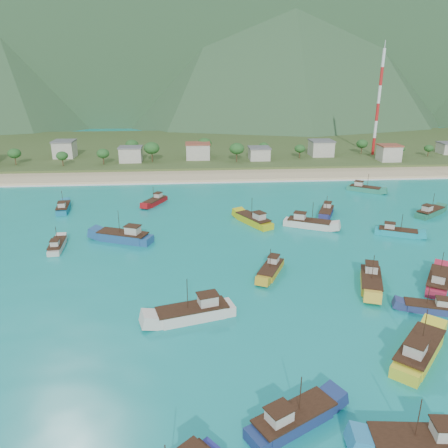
{
  "coord_description": "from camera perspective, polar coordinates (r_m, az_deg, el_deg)",
  "views": [
    {
      "loc": [
        -7.97,
        -76.27,
        36.43
      ],
      "look_at": [
        -0.69,
        18.0,
        3.0
      ],
      "focal_mm": 35.0,
      "sensor_mm": 36.0,
      "label": 1
    }
  ],
  "objects": [
    {
      "name": "boat_6",
      "position": [
        52.17,
        8.99,
        -23.94
      ],
      "size": [
        11.07,
        7.99,
        6.41
      ],
      "rotation": [
        0.0,
        0.0,
        5.21
      ],
      "color": "navy",
      "rests_on": "ground"
    },
    {
      "name": "surf_line",
      "position": [
        150.47,
        -1.25,
        5.46
      ],
      "size": [
        400.0,
        2.5,
        0.08
      ],
      "primitive_type": "cube",
      "color": "white",
      "rests_on": "ground"
    },
    {
      "name": "boat_12",
      "position": [
        65.93,
        24.09,
        -15.01
      ],
      "size": [
        11.25,
        11.69,
        7.4
      ],
      "rotation": [
        0.0,
        0.0,
        5.53
      ],
      "color": "gold",
      "rests_on": "ground"
    },
    {
      "name": "boat_5",
      "position": [
        83.61,
        6.14,
        -6.0
      ],
      "size": [
        6.76,
        9.86,
        5.67
      ],
      "rotation": [
        0.0,
        0.0,
        2.69
      ],
      "color": "gold",
      "rests_on": "ground"
    },
    {
      "name": "village",
      "position": [
        182.45,
        -0.45,
        9.4
      ],
      "size": [
        204.53,
        25.82,
        6.61
      ],
      "color": "beige",
      "rests_on": "ground"
    },
    {
      "name": "boat_8",
      "position": [
        109.5,
        21.65,
        -1.04
      ],
      "size": [
        9.85,
        6.58,
        5.64
      ],
      "rotation": [
        0.0,
        0.0,
        4.28
      ],
      "color": "#1295A6",
      "rests_on": "ground"
    },
    {
      "name": "boat_11",
      "position": [
        127.58,
        -20.25,
        1.96
      ],
      "size": [
        4.26,
        10.18,
        5.83
      ],
      "rotation": [
        0.0,
        0.0,
        0.14
      ],
      "color": "#136D90",
      "rests_on": "ground"
    },
    {
      "name": "boat_10",
      "position": [
        127.92,
        25.31,
        1.36
      ],
      "size": [
        10.47,
        8.73,
        6.28
      ],
      "rotation": [
        0.0,
        0.0,
        5.33
      ],
      "color": "#1D6A4E",
      "rests_on": "ground"
    },
    {
      "name": "land",
      "position": [
        219.47,
        -2.31,
        9.9
      ],
      "size": [
        400.0,
        110.0,
        2.4
      ],
      "primitive_type": "cube",
      "color": "#385123",
      "rests_on": "ground"
    },
    {
      "name": "boat_1",
      "position": [
        82.8,
        18.63,
        -7.11
      ],
      "size": [
        6.99,
        11.76,
        6.68
      ],
      "rotation": [
        0.0,
        0.0,
        2.79
      ],
      "color": "gold",
      "rests_on": "ground"
    },
    {
      "name": "boat_19",
      "position": [
        109.43,
        3.91,
        0.46
      ],
      "size": [
        8.65,
        12.0,
        6.95
      ],
      "rotation": [
        0.0,
        0.0,
        0.5
      ],
      "color": "gold",
      "rests_on": "ground"
    },
    {
      "name": "boat_22",
      "position": [
        87.28,
        26.22,
        -6.77
      ],
      "size": [
        9.09,
        11.16,
        6.65
      ],
      "rotation": [
        0.0,
        0.0,
        5.68
      ],
      "color": "#A81E37",
      "rests_on": "ground"
    },
    {
      "name": "ground",
      "position": [
        84.9,
        1.41,
        -5.94
      ],
      "size": [
        600.0,
        600.0,
        0.0
      ],
      "primitive_type": "plane",
      "color": "#0D7B8F",
      "rests_on": "ground"
    },
    {
      "name": "boat_16",
      "position": [
        69.06,
        -3.95,
        -11.51
      ],
      "size": [
        12.92,
        6.79,
        7.32
      ],
      "rotation": [
        0.0,
        0.0,
        1.84
      ],
      "color": "silver",
      "rests_on": "ground"
    },
    {
      "name": "boat_18",
      "position": [
        100.62,
        -12.93,
        -1.67
      ],
      "size": [
        13.32,
        8.33,
        7.58
      ],
      "rotation": [
        0.0,
        0.0,
        1.19
      ],
      "color": "#1F4D83",
      "rests_on": "ground"
    },
    {
      "name": "boat_3",
      "position": [
        78.18,
        25.4,
        -9.93
      ],
      "size": [
        9.03,
        5.3,
        5.12
      ],
      "rotation": [
        0.0,
        0.0,
        1.23
      ],
      "color": "navy",
      "rests_on": "ground"
    },
    {
      "name": "vegetation",
      "position": [
        181.99,
        -4.51,
        9.53
      ],
      "size": [
        274.45,
        25.43,
        8.99
      ],
      "color": "#235623",
      "rests_on": "ground"
    },
    {
      "name": "radio_tower",
      "position": [
        201.09,
        19.51,
        14.63
      ],
      "size": [
        1.2,
        1.2,
        43.17
      ],
      "color": "red",
      "rests_on": "ground"
    },
    {
      "name": "boat_13",
      "position": [
        119.34,
        13.22,
        1.5
      ],
      "size": [
        6.7,
        10.23,
        5.85
      ],
      "rotation": [
        0.0,
        0.0,
        2.72
      ],
      "color": "navy",
      "rests_on": "ground"
    },
    {
      "name": "beach",
      "position": [
        159.69,
        -1.45,
        6.28
      ],
      "size": [
        400.0,
        18.0,
        1.2
      ],
      "primitive_type": "cube",
      "color": "beige",
      "rests_on": "ground"
    },
    {
      "name": "boat_21",
      "position": [
        53.25,
        24.52,
        -24.63
      ],
      "size": [
        11.67,
        4.56,
        6.72
      ],
      "rotation": [
        0.0,
        0.0,
        1.46
      ],
      "color": "teal",
      "rests_on": "ground"
    },
    {
      "name": "boat_26",
      "position": [
        108.93,
        10.93,
        0.04
      ],
      "size": [
        11.86,
        8.09,
        6.81
      ],
      "rotation": [
        0.0,
        0.0,
        4.26
      ],
      "color": "beige",
      "rests_on": "ground"
    },
    {
      "name": "boat_4",
      "position": [
        127.38,
        -8.98,
        2.91
      ],
      "size": [
        6.81,
        9.81,
        5.65
      ],
      "rotation": [
        0.0,
        0.0,
        2.68
      ],
      "color": "maroon",
      "rests_on": "ground"
    },
    {
      "name": "boat_0",
      "position": [
        145.88,
        17.86,
        4.35
      ],
      "size": [
        10.29,
        8.4,
        6.13
      ],
      "rotation": [
        0.0,
        0.0,
        4.11
      ],
      "color": "#258265",
      "rests_on": "ground"
    },
    {
      "name": "boat_15",
      "position": [
        100.88,
        -20.96,
        -2.72
      ],
      "size": [
        3.32,
        9.01,
        5.21
      ],
      "rotation": [
        0.0,
        0.0,
        0.08
      ],
      "color": "beige",
      "rests_on": "ground"
    }
  ]
}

